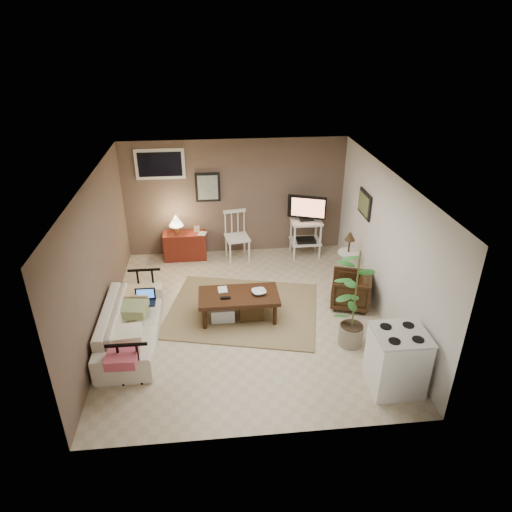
{
  "coord_description": "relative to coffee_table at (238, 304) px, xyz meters",
  "views": [
    {
      "loc": [
        -0.49,
        -6.34,
        4.4
      ],
      "look_at": [
        0.2,
        0.35,
        0.94
      ],
      "focal_mm": 32.0,
      "sensor_mm": 36.0,
      "label": 1
    }
  ],
  "objects": [
    {
      "name": "side_table",
      "position": [
        2.11,
        1.01,
        0.37
      ],
      "size": [
        0.39,
        0.39,
        1.04
      ],
      "color": "white",
      "rests_on": "floor"
    },
    {
      "name": "rug",
      "position": [
        0.09,
        0.23,
        -0.26
      ],
      "size": [
        2.87,
        2.5,
        0.02
      ],
      "primitive_type": "cube",
      "rotation": [
        0.0,
        0.0,
        -0.23
      ],
      "color": "#998359",
      "rests_on": "floor"
    },
    {
      "name": "art_right",
      "position": [
        2.36,
        1.1,
        1.25
      ],
      "size": [
        0.03,
        0.6,
        0.45
      ],
      "primitive_type": "cube",
      "color": "black"
    },
    {
      "name": "tv_stand",
      "position": [
        1.56,
        2.19,
        0.41
      ],
      "size": [
        0.75,
        0.5,
        1.3
      ],
      "color": "white",
      "rests_on": "floor"
    },
    {
      "name": "sofa",
      "position": [
        -1.67,
        -0.4,
        0.13
      ],
      "size": [
        0.6,
        2.06,
        0.81
      ],
      "primitive_type": "imported",
      "rotation": [
        0.0,
        0.0,
        1.57
      ],
      "color": "white",
      "rests_on": "floor"
    },
    {
      "name": "art_back",
      "position": [
        -0.42,
        2.53,
        1.18
      ],
      "size": [
        0.5,
        0.03,
        0.6
      ],
      "primitive_type": "cube",
      "color": "black"
    },
    {
      "name": "coffee_table",
      "position": [
        0.0,
        0.0,
        0.0
      ],
      "size": [
        1.3,
        0.67,
        0.49
      ],
      "color": "#371D0F",
      "rests_on": "floor"
    },
    {
      "name": "armchair",
      "position": [
        1.94,
        0.21,
        0.05
      ],
      "size": [
        0.76,
        0.78,
        0.65
      ],
      "primitive_type": "imported",
      "rotation": [
        0.0,
        0.0,
        -1.88
      ],
      "color": "black",
      "rests_on": "floor"
    },
    {
      "name": "book_table",
      "position": [
        -0.32,
        0.16,
        0.29
      ],
      "size": [
        0.15,
        0.03,
        0.21
      ],
      "primitive_type": "imported",
      "rotation": [
        0.0,
        0.0,
        0.06
      ],
      "color": "#371D0F",
      "rests_on": "coffee_table"
    },
    {
      "name": "sofa_pillows",
      "position": [
        -1.62,
        -0.64,
        0.22
      ],
      "size": [
        0.4,
        1.96,
        0.14
      ],
      "primitive_type": null,
      "color": "#F0EBC6",
      "rests_on": "sofa"
    },
    {
      "name": "sofa_end_rails",
      "position": [
        -1.55,
        -0.4,
        0.07
      ],
      "size": [
        0.56,
        2.06,
        0.69
      ],
      "primitive_type": null,
      "color": "black",
      "rests_on": "floor"
    },
    {
      "name": "laptop",
      "position": [
        -1.47,
        -0.05,
        0.25
      ],
      "size": [
        0.32,
        0.23,
        0.22
      ],
      "color": "black",
      "rests_on": "sofa"
    },
    {
      "name": "floor",
      "position": [
        0.13,
        0.05,
        -0.27
      ],
      "size": [
        5.0,
        5.0,
        0.0
      ],
      "primitive_type": "plane",
      "color": "#C1B293",
      "rests_on": "ground"
    },
    {
      "name": "stove",
      "position": [
        1.97,
        -1.8,
        0.17
      ],
      "size": [
        0.68,
        0.64,
        0.89
      ],
      "color": "white",
      "rests_on": "floor"
    },
    {
      "name": "book_console",
      "position": [
        -0.65,
        2.23,
        0.4
      ],
      "size": [
        0.15,
        0.07,
        0.21
      ],
      "primitive_type": "imported",
      "rotation": [
        0.0,
        0.0,
        -0.31
      ],
      "color": "#371D0F",
      "rests_on": "red_console"
    },
    {
      "name": "potted_plant",
      "position": [
        1.66,
        -0.85,
        0.59
      ],
      "size": [
        0.41,
        0.41,
        1.62
      ],
      "color": "#9E937D",
      "rests_on": "floor"
    },
    {
      "name": "red_console",
      "position": [
        -0.96,
        2.3,
        0.07
      ],
      "size": [
        0.86,
        0.38,
        0.99
      ],
      "color": "maroon",
      "rests_on": "floor"
    },
    {
      "name": "spindle_chair",
      "position": [
        0.13,
        2.17,
        0.2
      ],
      "size": [
        0.53,
        0.53,
        1.02
      ],
      "color": "white",
      "rests_on": "floor"
    },
    {
      "name": "window",
      "position": [
        -1.32,
        2.53,
        1.68
      ],
      "size": [
        0.96,
        0.03,
        0.6
      ],
      "primitive_type": "cube",
      "color": "white"
    },
    {
      "name": "bowl",
      "position": [
        0.34,
        -0.01,
        0.31
      ],
      "size": [
        0.24,
        0.1,
        0.23
      ],
      "primitive_type": "imported",
      "rotation": [
        0.0,
        0.0,
        0.18
      ],
      "color": "#371D0F",
      "rests_on": "coffee_table"
    }
  ]
}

